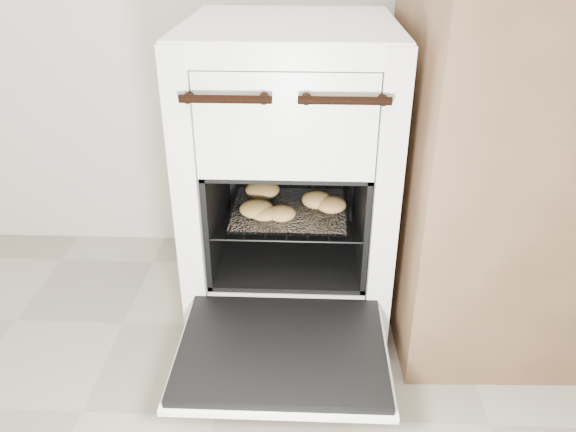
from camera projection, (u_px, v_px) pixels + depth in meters
The scene contains 6 objects.
stove at pixel (290, 180), 1.62m from camera, with size 0.55×0.61×0.85m.
oven_door at pixel (282, 351), 1.32m from camera, with size 0.50×0.39×0.03m.
oven_rack at pixel (289, 209), 1.60m from camera, with size 0.40×0.39×0.01m.
foil_sheet at pixel (289, 210), 1.58m from camera, with size 0.31×0.28×0.01m, color silver.
baked_rolls at pixel (284, 203), 1.57m from camera, with size 0.32×0.26×0.04m.
counter at pixel (576, 170), 1.53m from camera, with size 0.95×0.64×0.95m, color brown.
Camera 1 is at (0.22, -0.29, 1.07)m, focal length 35.00 mm.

